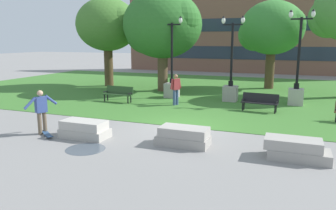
% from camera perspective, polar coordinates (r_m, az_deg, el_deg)
% --- Properties ---
extents(ground_plane, '(140.00, 140.00, 0.00)m').
position_cam_1_polar(ground_plane, '(13.71, 2.08, -3.86)').
color(ground_plane, gray).
extents(grass_lawn, '(40.00, 20.00, 0.02)m').
position_cam_1_polar(grass_lawn, '(23.20, 10.16, 2.24)').
color(grass_lawn, '#3D752D').
rests_on(grass_lawn, ground).
extents(concrete_block_center, '(1.80, 0.90, 0.64)m').
position_cam_1_polar(concrete_block_center, '(12.61, -14.34, -4.11)').
color(concrete_block_center, '#B2ADA3').
rests_on(concrete_block_center, ground).
extents(concrete_block_left, '(1.80, 0.90, 0.64)m').
position_cam_1_polar(concrete_block_left, '(11.33, 2.72, -5.51)').
color(concrete_block_left, '#9E9991').
rests_on(concrete_block_left, ground).
extents(concrete_block_right, '(1.91, 0.90, 0.64)m').
position_cam_1_polar(concrete_block_right, '(10.75, 21.40, -7.22)').
color(concrete_block_right, '#9E9991').
rests_on(concrete_block_right, ground).
extents(person_skateboarder, '(0.50, 1.37, 1.71)m').
position_cam_1_polar(person_skateboarder, '(13.38, -21.21, -0.72)').
color(person_skateboarder, brown).
rests_on(person_skateboarder, ground).
extents(skateboard, '(0.94, 0.76, 0.14)m').
position_cam_1_polar(skateboard, '(13.15, -20.26, -4.83)').
color(skateboard, '#2D4C75').
rests_on(skateboard, ground).
extents(puddle, '(1.32, 1.32, 0.01)m').
position_cam_1_polar(puddle, '(11.34, -14.19, -7.44)').
color(puddle, '#47515B').
rests_on(puddle, ground).
extents(park_bench_near_left, '(1.83, 0.64, 0.90)m').
position_cam_1_polar(park_bench_near_left, '(19.32, -8.64, 2.09)').
color(park_bench_near_left, '#284723').
rests_on(park_bench_near_left, grass_lawn).
extents(park_bench_near_right, '(1.84, 0.71, 0.90)m').
position_cam_1_polar(park_bench_near_right, '(17.17, 15.70, 0.65)').
color(park_bench_near_right, black).
rests_on(park_bench_near_right, grass_lawn).
extents(lamp_post_center, '(1.32, 0.80, 4.97)m').
position_cam_1_polar(lamp_post_center, '(20.50, 0.67, 4.13)').
color(lamp_post_center, gray).
rests_on(lamp_post_center, grass_lawn).
extents(lamp_post_right, '(1.32, 0.80, 4.91)m').
position_cam_1_polar(lamp_post_right, '(19.62, 10.86, 3.57)').
color(lamp_post_right, gray).
rests_on(lamp_post_right, grass_lawn).
extents(lamp_post_left, '(1.32, 0.80, 5.15)m').
position_cam_1_polar(lamp_post_left, '(19.47, 21.47, 3.06)').
color(lamp_post_left, '#ADA89E').
rests_on(lamp_post_left, grass_lawn).
extents(tree_far_left, '(4.94, 4.70, 6.71)m').
position_cam_1_polar(tree_far_left, '(26.12, -10.63, 13.43)').
color(tree_far_left, '#4C3823').
rests_on(tree_far_left, grass_lawn).
extents(tree_far_right, '(5.69, 5.42, 6.90)m').
position_cam_1_polar(tree_far_right, '(23.15, -1.10, 13.64)').
color(tree_far_right, brown).
rests_on(tree_far_right, grass_lawn).
extents(tree_near_right, '(4.77, 4.54, 6.36)m').
position_cam_1_polar(tree_near_right, '(25.47, 17.56, 12.54)').
color(tree_near_right, '#4C3823').
rests_on(tree_near_right, grass_lawn).
extents(person_bystander_near_lawn, '(0.46, 0.76, 1.71)m').
position_cam_1_polar(person_bystander_near_lawn, '(18.07, 1.35, 3.01)').
color(person_bystander_near_lawn, '#384C7A').
rests_on(person_bystander_near_lawn, grass_lawn).
extents(building_facade_distant, '(29.07, 1.03, 10.94)m').
position_cam_1_polar(building_facade_distant, '(37.33, 14.65, 13.79)').
color(building_facade_distant, brown).
rests_on(building_facade_distant, ground).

